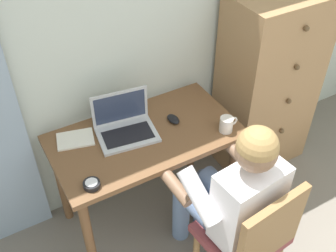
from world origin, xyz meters
TOP-DOWN VIEW (x-y plane):
  - wall_back at (0.00, 2.20)m, footprint 4.80×0.05m
  - desk at (-0.34, 1.83)m, footprint 1.11×0.61m
  - dresser at (0.69, 1.93)m, footprint 0.65×0.45m
  - chair at (-0.10, 1.08)m, footprint 0.46×0.44m
  - person_seated at (-0.12, 1.26)m, footprint 0.57×0.61m
  - laptop at (-0.43, 1.91)m, footprint 0.37×0.29m
  - computer_mouse at (-0.13, 1.85)m, footprint 0.07×0.10m
  - desk_clock at (-0.76, 1.61)m, footprint 0.09×0.09m
  - notebook_pad at (-0.72, 1.99)m, footprint 0.24×0.20m
  - coffee_mug at (0.10, 1.62)m, footprint 0.12×0.08m

SIDE VIEW (x-z plane):
  - chair at x=-0.10m, z-range 0.05..0.92m
  - desk at x=-0.34m, z-range 0.25..0.99m
  - person_seated at x=-0.12m, z-range 0.07..1.26m
  - dresser at x=0.69m, z-range 0.00..1.35m
  - notebook_pad at x=-0.72m, z-range 0.73..0.75m
  - desk_clock at x=-0.76m, z-range 0.73..0.77m
  - computer_mouse at x=-0.13m, z-range 0.73..0.77m
  - coffee_mug at x=0.10m, z-range 0.74..0.83m
  - laptop at x=-0.43m, z-range 0.67..0.91m
  - wall_back at x=0.00m, z-range 0.00..2.50m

